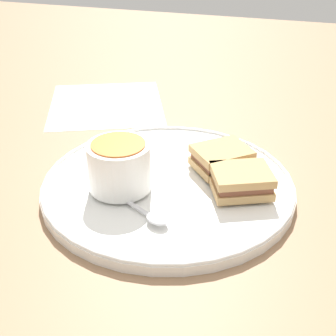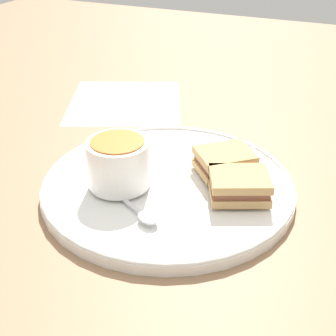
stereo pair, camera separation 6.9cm
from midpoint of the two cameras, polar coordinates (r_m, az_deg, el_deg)
name	(u,v)px [view 1 (the left image)]	position (r m, az deg, el deg)	size (l,w,h in m)	color
ground_plane	(168,190)	(0.71, -2.78, -2.78)	(2.40, 2.40, 0.00)	#8E6B4C
plate	(168,184)	(0.71, -2.80, -2.11)	(0.38, 0.38, 0.02)	white
soup_bowl	(119,165)	(0.68, -8.89, 0.22)	(0.09, 0.09, 0.07)	white
spoon	(153,216)	(0.62, -5.05, -6.01)	(0.10, 0.07, 0.01)	silver
sandwich_half_near	(241,182)	(0.67, 5.98, -1.78)	(0.10, 0.10, 0.03)	tan
sandwich_half_far	(222,158)	(0.73, 3.84, 1.15)	(0.11, 0.11, 0.03)	tan
menu_sheet	(106,104)	(1.03, -9.48, 7.64)	(0.32, 0.32, 0.00)	white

